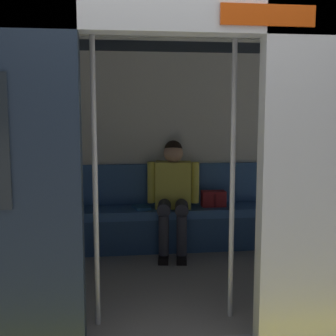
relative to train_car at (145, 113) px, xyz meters
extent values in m
cube|color=silver|center=(-0.08, 1.10, 0.56)|extent=(2.15, 0.16, 0.20)
cube|color=#BF3F0C|center=(-0.62, 1.19, 0.56)|extent=(0.56, 0.02, 0.12)
cube|color=black|center=(-0.08, -0.06, 0.72)|extent=(6.40, 2.50, 0.12)
cube|color=gray|center=(-0.08, -0.06, -1.48)|extent=(6.08, 2.34, 0.01)
cube|color=silver|center=(-0.08, -1.23, -0.41)|extent=(6.08, 0.10, 2.14)
cube|color=#38609E|center=(-0.08, -1.17, -0.80)|extent=(3.52, 0.06, 0.45)
cube|color=white|center=(-0.08, -0.06, 0.63)|extent=(4.48, 0.16, 0.03)
cube|color=#38609E|center=(-0.08, -0.95, -1.07)|extent=(2.92, 0.44, 0.09)
cube|color=navy|center=(-0.08, -0.75, -1.30)|extent=(2.92, 0.04, 0.37)
cube|color=#D8CC4C|center=(-0.37, -0.93, -0.77)|extent=(0.41, 0.27, 0.50)
sphere|color=tan|center=(-0.37, -0.93, -0.43)|extent=(0.21, 0.21, 0.21)
sphere|color=black|center=(-0.37, -0.94, -0.39)|extent=(0.19, 0.19, 0.19)
cylinder|color=#D8CC4C|center=(-0.59, -0.87, -0.74)|extent=(0.08, 0.08, 0.44)
cylinder|color=#D8CC4C|center=(-0.13, -0.94, -0.74)|extent=(0.08, 0.08, 0.44)
cylinder|color=#2D2D38|center=(-0.42, -0.72, -0.97)|extent=(0.19, 0.42, 0.14)
cylinder|color=#2D2D38|center=(-0.25, -0.75, -0.97)|extent=(0.19, 0.42, 0.14)
cylinder|color=#2D2D38|center=(-0.39, -0.52, -1.23)|extent=(0.10, 0.10, 0.42)
cylinder|color=#2D2D38|center=(-0.22, -0.55, -1.23)|extent=(0.10, 0.10, 0.42)
cube|color=black|center=(-0.39, -0.47, -1.45)|extent=(0.13, 0.23, 0.06)
cube|color=black|center=(-0.21, -0.50, -1.45)|extent=(0.13, 0.23, 0.06)
cube|color=maroon|center=(-0.81, -0.94, -0.94)|extent=(0.26, 0.14, 0.17)
cube|color=maroon|center=(-0.81, -0.86, -0.95)|extent=(0.02, 0.01, 0.14)
cube|color=#26598C|center=(-0.02, -0.91, -1.01)|extent=(0.19, 0.25, 0.03)
cylinder|color=silver|center=(0.40, 0.73, -0.42)|extent=(0.04, 0.04, 2.12)
cylinder|color=silver|center=(-0.56, 0.72, -0.42)|extent=(0.04, 0.04, 2.12)
camera|label=1|loc=(0.27, 3.70, 0.01)|focal=47.00mm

